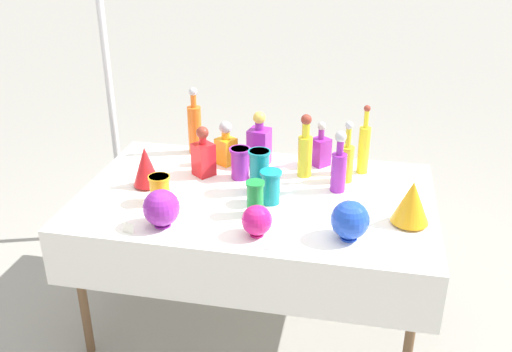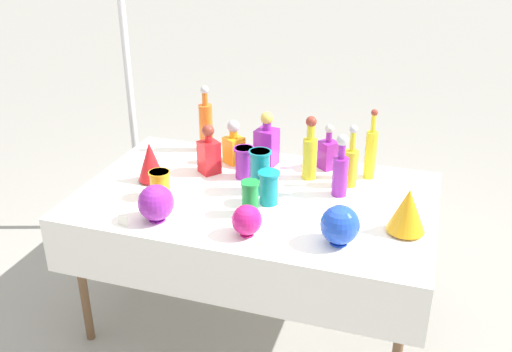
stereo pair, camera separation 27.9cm
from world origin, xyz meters
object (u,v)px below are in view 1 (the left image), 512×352
Objects in this scene: tall_bottle_3 at (347,160)px; cardboard_box_behind_left at (248,200)px; fluted_vase_0 at (146,166)px; round_bowl_0 at (257,220)px; slender_vase_1 at (240,162)px; round_bowl_1 at (350,220)px; canopy_pole at (110,92)px; square_decanter_1 at (321,149)px; slender_vase_3 at (160,188)px; fluted_vase_1 at (412,202)px; tall_bottle_0 at (364,147)px; round_bowl_2 at (161,208)px; tall_bottle_1 at (195,127)px; tall_bottle_2 at (339,167)px; square_decanter_3 at (226,146)px; square_decanter_2 at (259,143)px; slender_vase_0 at (255,197)px; tall_bottle_4 at (305,150)px; square_decanter_0 at (203,155)px; slender_vase_2 at (271,186)px; slender_vase_4 at (259,170)px.

tall_bottle_3 is 0.74× the size of cardboard_box_behind_left.
cardboard_box_behind_left is at bearing 131.99° from tall_bottle_3.
fluted_vase_0 reaches higher than round_bowl_0.
round_bowl_1 is (0.59, -0.50, 0.00)m from slender_vase_1.
square_decanter_1 is at bearing -11.02° from canopy_pole.
fluted_vase_1 is at bearing 1.49° from slender_vase_3.
cardboard_box_behind_left is at bearing 140.30° from tall_bottle_0.
tall_bottle_1 is at bearing 96.77° from round_bowl_2.
tall_bottle_2 reaches higher than square_decanter_1.
square_decanter_3 reaches higher than slender_vase_3.
square_decanter_3 is 1.49× the size of slender_vase_1.
square_decanter_2 is at bearing 165.68° from tall_bottle_3.
square_decanter_1 is at bearing 76.32° from round_bowl_0.
cardboard_box_behind_left is at bearing 103.74° from slender_vase_0.
square_decanter_3 is 0.73m from round_bowl_2.
square_decanter_0 is at bearing -169.65° from tall_bottle_4.
tall_bottle_3 reaches higher than square_decanter_0.
slender_vase_2 reaches higher than round_bowl_0.
fluted_vase_0 is (-0.77, -0.29, -0.03)m from tall_bottle_4.
round_bowl_2 is at bearing -83.23° from tall_bottle_1.
tall_bottle_2 is 1.49× the size of fluted_vase_0.
fluted_vase_0 is at bearing -165.18° from tall_bottle_3.
slender_vase_2 is at bearing 89.00° from round_bowl_0.
square_decanter_3 is (-0.18, -0.03, -0.02)m from square_decanter_2.
square_decanter_1 is at bearing 167.51° from tall_bottle_0.
tall_bottle_0 is 1.60m from canopy_pole.
round_bowl_0 is (0.65, -0.36, -0.04)m from fluted_vase_0.
square_decanter_1 is at bearing 55.38° from slender_vase_4.
square_decanter_2 is 0.64m from fluted_vase_0.
slender_vase_3 is 0.63× the size of slender_vase_4.
tall_bottle_0 reaches higher than round_bowl_2.
round_bowl_2 is at bearing -59.60° from fluted_vase_0.
tall_bottle_3 reaches higher than slender_vase_2.
cardboard_box_behind_left is at bearing 91.85° from square_decanter_3.
tall_bottle_2 is 1.27× the size of square_decanter_1.
tall_bottle_0 is 0.61m from slender_vase_2.
tall_bottle_1 is 2.21× the size of round_bowl_1.
round_bowl_0 is (0.40, -0.55, -0.04)m from square_decanter_0.
round_bowl_1 is at bearing -52.62° from square_decanter_2.
fluted_vase_0 is (-0.13, 0.16, 0.04)m from slender_vase_3.
tall_bottle_2 is at bearing 8.40° from fluted_vase_0.
square_decanter_0 is 0.18m from square_decanter_3.
fluted_vase_1 is at bearing -32.86° from square_decanter_2.
tall_bottle_0 is 0.27m from tall_bottle_2.
square_decanter_1 is (-0.23, 0.05, -0.05)m from tall_bottle_0.
square_decanter_3 is at bearing -170.47° from square_decanter_2.
square_decanter_3 is at bearing 47.27° from fluted_vase_0.
slender_vase_3 is at bearing -50.40° from fluted_vase_0.
square_decanter_0 reaches higher than slender_vase_1.
tall_bottle_2 is at bearing -105.25° from tall_bottle_3.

